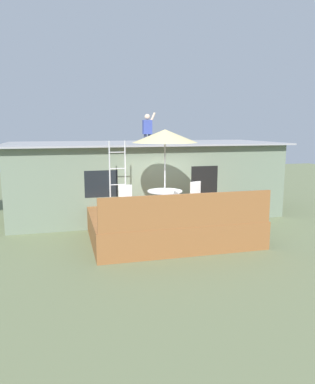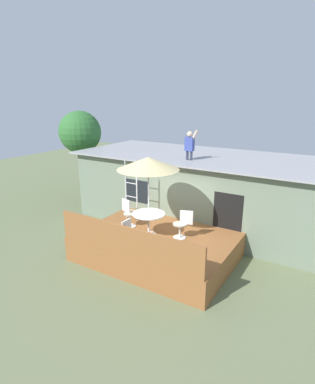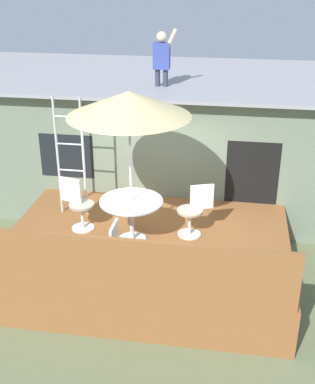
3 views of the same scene
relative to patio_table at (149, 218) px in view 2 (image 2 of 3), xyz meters
name	(u,v)px [view 2 (image 2 of 3)]	position (x,y,z in m)	size (l,w,h in m)	color
ground_plane	(158,257)	(0.22, 0.18, -1.39)	(40.00, 40.00, 0.00)	#66704C
house	(203,189)	(0.22, 3.78, 0.03)	(10.50, 4.50, 2.82)	slate
deck	(158,246)	(0.22, 0.18, -0.99)	(4.82, 3.44, 0.80)	brown
deck_railing	(126,242)	(0.22, -1.49, -0.14)	(4.72, 0.08, 0.90)	brown
patio_table	(149,218)	(0.00, 0.00, 0.00)	(1.04, 1.04, 0.74)	silver
patio_umbrella	(148,163)	(0.00, 0.00, 1.76)	(1.90, 1.90, 2.54)	silver
step_ladder	(131,190)	(-1.28, 0.84, 0.51)	(0.52, 0.04, 2.20)	silver
person_figure	(190,144)	(0.10, 2.64, 2.04)	(0.47, 0.20, 1.11)	#33384C
patio_chair_left	(129,213)	(-1.01, 0.29, -0.13)	(0.61, 0.44, 0.92)	silver
patio_chair_right	(182,224)	(1.00, 0.37, -0.13)	(0.60, 0.44, 0.92)	silver
patio_chair_near	(129,233)	(0.00, -1.02, -0.13)	(0.44, 0.62, 0.92)	silver
backyard_tree	(80,133)	(-6.40, 3.63, 1.97)	(2.08, 2.08, 4.43)	brown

